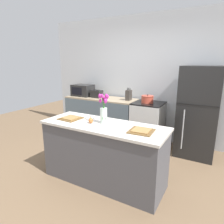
{
  "coord_description": "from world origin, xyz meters",
  "views": [
    {
      "loc": [
        1.42,
        -2.25,
        1.75
      ],
      "look_at": [
        0.0,
        0.25,
        1.0
      ],
      "focal_mm": 32.0,
      "sensor_mm": 36.0,
      "label": 1
    }
  ],
  "objects_px": {
    "stove_range": "(148,124)",
    "toaster": "(97,94)",
    "plate_setting_left": "(71,118)",
    "plate_setting_right": "(141,131)",
    "knife_block": "(129,95)",
    "refrigerator": "(198,112)",
    "microwave": "(83,90)",
    "cooking_pot": "(147,99)",
    "pear_figurine": "(91,120)",
    "flower_vase": "(104,110)"
  },
  "relations": [
    {
      "from": "stove_range",
      "to": "toaster",
      "type": "relative_size",
      "value": 3.26
    },
    {
      "from": "plate_setting_left",
      "to": "plate_setting_right",
      "type": "distance_m",
      "value": 1.15
    },
    {
      "from": "toaster",
      "to": "knife_block",
      "type": "height_order",
      "value": "knife_block"
    },
    {
      "from": "refrigerator",
      "to": "microwave",
      "type": "relative_size",
      "value": 3.46
    },
    {
      "from": "plate_setting_right",
      "to": "cooking_pot",
      "type": "height_order",
      "value": "cooking_pot"
    },
    {
      "from": "refrigerator",
      "to": "toaster",
      "type": "height_order",
      "value": "refrigerator"
    },
    {
      "from": "plate_setting_left",
      "to": "toaster",
      "type": "xyz_separation_m",
      "value": [
        -0.59,
        1.59,
        0.1
      ]
    },
    {
      "from": "pear_figurine",
      "to": "knife_block",
      "type": "height_order",
      "value": "knife_block"
    },
    {
      "from": "flower_vase",
      "to": "plate_setting_left",
      "type": "relative_size",
      "value": 1.38
    },
    {
      "from": "flower_vase",
      "to": "toaster",
      "type": "xyz_separation_m",
      "value": [
        -1.14,
        1.52,
        -0.07
      ]
    },
    {
      "from": "plate_setting_left",
      "to": "cooking_pot",
      "type": "height_order",
      "value": "cooking_pot"
    },
    {
      "from": "plate_setting_left",
      "to": "pear_figurine",
      "type": "bearing_deg",
      "value": -4.08
    },
    {
      "from": "stove_range",
      "to": "knife_block",
      "type": "bearing_deg",
      "value": 176.23
    },
    {
      "from": "flower_vase",
      "to": "knife_block",
      "type": "xyz_separation_m",
      "value": [
        -0.35,
        1.58,
        -0.05
      ]
    },
    {
      "from": "pear_figurine",
      "to": "toaster",
      "type": "bearing_deg",
      "value": 121.31
    },
    {
      "from": "flower_vase",
      "to": "plate_setting_right",
      "type": "relative_size",
      "value": 1.38
    },
    {
      "from": "stove_range",
      "to": "flower_vase",
      "type": "height_order",
      "value": "flower_vase"
    },
    {
      "from": "flower_vase",
      "to": "plate_setting_left",
      "type": "bearing_deg",
      "value": -173.01
    },
    {
      "from": "pear_figurine",
      "to": "plate_setting_right",
      "type": "relative_size",
      "value": 0.34
    },
    {
      "from": "refrigerator",
      "to": "cooking_pot",
      "type": "distance_m",
      "value": 0.99
    },
    {
      "from": "refrigerator",
      "to": "pear_figurine",
      "type": "xyz_separation_m",
      "value": [
        -1.23,
        -1.65,
        0.1
      ]
    },
    {
      "from": "stove_range",
      "to": "pear_figurine",
      "type": "bearing_deg",
      "value": -99.59
    },
    {
      "from": "toaster",
      "to": "knife_block",
      "type": "xyz_separation_m",
      "value": [
        0.79,
        0.06,
        0.03
      ]
    },
    {
      "from": "plate_setting_left",
      "to": "cooking_pot",
      "type": "distance_m",
      "value": 1.72
    },
    {
      "from": "stove_range",
      "to": "plate_setting_right",
      "type": "relative_size",
      "value": 2.92
    },
    {
      "from": "knife_block",
      "to": "stove_range",
      "type": "bearing_deg",
      "value": -3.77
    },
    {
      "from": "flower_vase",
      "to": "toaster",
      "type": "bearing_deg",
      "value": 126.91
    },
    {
      "from": "toaster",
      "to": "cooking_pot",
      "type": "height_order",
      "value": "toaster"
    },
    {
      "from": "cooking_pot",
      "to": "microwave",
      "type": "distance_m",
      "value": 1.66
    },
    {
      "from": "plate_setting_left",
      "to": "microwave",
      "type": "bearing_deg",
      "value": 121.92
    },
    {
      "from": "stove_range",
      "to": "flower_vase",
      "type": "distance_m",
      "value": 1.67
    },
    {
      "from": "flower_vase",
      "to": "toaster",
      "type": "distance_m",
      "value": 1.9
    },
    {
      "from": "flower_vase",
      "to": "pear_figurine",
      "type": "distance_m",
      "value": 0.24
    },
    {
      "from": "stove_range",
      "to": "toaster",
      "type": "xyz_separation_m",
      "value": [
        -1.26,
        -0.03,
        0.54
      ]
    },
    {
      "from": "plate_setting_right",
      "to": "knife_block",
      "type": "distance_m",
      "value": 1.9
    },
    {
      "from": "flower_vase",
      "to": "refrigerator",
      "type": "bearing_deg",
      "value": 55.39
    },
    {
      "from": "toaster",
      "to": "plate_setting_right",
      "type": "bearing_deg",
      "value": -42.45
    },
    {
      "from": "plate_setting_left",
      "to": "microwave",
      "type": "relative_size",
      "value": 0.65
    },
    {
      "from": "refrigerator",
      "to": "cooking_pot",
      "type": "relative_size",
      "value": 6.67
    },
    {
      "from": "refrigerator",
      "to": "flower_vase",
      "type": "relative_size",
      "value": 3.87
    },
    {
      "from": "cooking_pot",
      "to": "plate_setting_left",
      "type": "bearing_deg",
      "value": -112.24
    },
    {
      "from": "refrigerator",
      "to": "cooking_pot",
      "type": "xyz_separation_m",
      "value": [
        -0.97,
        -0.03,
        0.15
      ]
    },
    {
      "from": "pear_figurine",
      "to": "plate_setting_left",
      "type": "height_order",
      "value": "pear_figurine"
    },
    {
      "from": "toaster",
      "to": "knife_block",
      "type": "relative_size",
      "value": 1.04
    },
    {
      "from": "pear_figurine",
      "to": "cooking_pot",
      "type": "xyz_separation_m",
      "value": [
        0.26,
        1.62,
        0.06
      ]
    },
    {
      "from": "plate_setting_right",
      "to": "flower_vase",
      "type": "bearing_deg",
      "value": 173.47
    },
    {
      "from": "knife_block",
      "to": "pear_figurine",
      "type": "bearing_deg",
      "value": -83.44
    },
    {
      "from": "toaster",
      "to": "knife_block",
      "type": "distance_m",
      "value": 0.79
    },
    {
      "from": "refrigerator",
      "to": "flower_vase",
      "type": "xyz_separation_m",
      "value": [
        -1.07,
        -1.55,
        0.24
      ]
    },
    {
      "from": "plate_setting_left",
      "to": "knife_block",
      "type": "relative_size",
      "value": 1.16
    }
  ]
}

